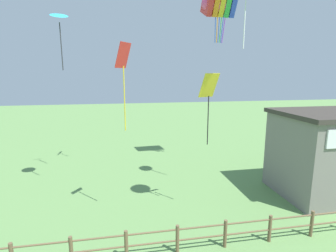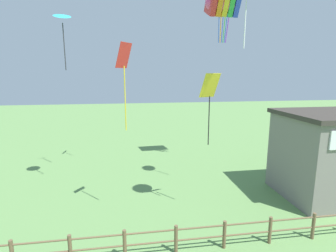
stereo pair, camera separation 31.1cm
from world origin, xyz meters
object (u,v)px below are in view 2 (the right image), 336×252
at_px(kite_rainbow_parafoil, 222,4).
at_px(kite_yellow_diamond, 210,93).
at_px(kite_cyan_delta, 62,18).
at_px(kite_red_diamond, 124,68).

relative_size(kite_rainbow_parafoil, kite_yellow_diamond, 1.04).
height_order(kite_cyan_delta, kite_red_diamond, kite_cyan_delta).
relative_size(kite_yellow_diamond, kite_red_diamond, 0.87).
bearing_deg(kite_red_diamond, kite_rainbow_parafoil, 44.04).
bearing_deg(kite_red_diamond, kite_cyan_delta, 133.68).
height_order(kite_rainbow_parafoil, kite_red_diamond, kite_rainbow_parafoil).
bearing_deg(kite_yellow_diamond, kite_rainbow_parafoil, 66.80).
relative_size(kite_cyan_delta, kite_yellow_diamond, 0.90).
height_order(kite_rainbow_parafoil, kite_cyan_delta, kite_rainbow_parafoil).
bearing_deg(kite_cyan_delta, kite_red_diamond, -46.32).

